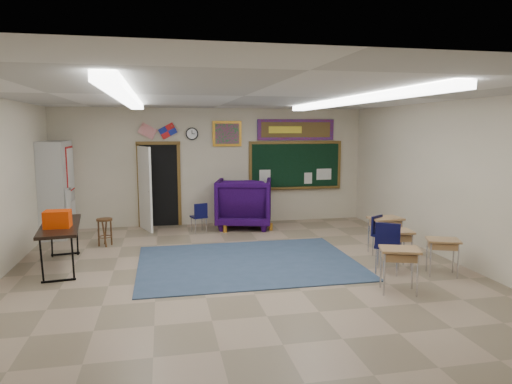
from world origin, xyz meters
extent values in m
plane|color=gray|center=(0.00, 0.00, 0.00)|extent=(9.00, 9.00, 0.00)
cube|color=beige|center=(0.00, 4.50, 1.50)|extent=(8.00, 0.04, 3.00)
cube|color=beige|center=(0.00, -4.50, 1.50)|extent=(8.00, 0.04, 3.00)
cube|color=beige|center=(4.00, 0.00, 1.50)|extent=(0.04, 9.00, 3.00)
cube|color=silver|center=(0.00, 0.00, 3.00)|extent=(8.00, 9.00, 0.04)
cube|color=#32425F|center=(0.20, 0.80, 0.01)|extent=(4.00, 3.00, 0.02)
cube|color=black|center=(-1.40, 4.49, 1.05)|extent=(0.95, 0.04, 2.10)
cube|color=silver|center=(-1.75, 4.05, 1.03)|extent=(0.35, 0.86, 2.05)
cube|color=brown|center=(2.20, 4.47, 1.50)|extent=(2.55, 0.05, 1.30)
cube|color=black|center=(2.20, 4.46, 1.50)|extent=(2.40, 0.03, 1.15)
cube|color=brown|center=(2.20, 4.41, 0.90)|extent=(2.40, 0.12, 0.04)
cube|color=#9D0D0E|center=(2.20, 4.47, 2.45)|extent=(2.10, 0.04, 0.55)
cube|color=brown|center=(2.20, 4.46, 2.45)|extent=(1.90, 0.03, 0.40)
cube|color=#B07722|center=(0.35, 4.47, 2.35)|extent=(0.75, 0.05, 0.65)
cube|color=#A51466|center=(0.35, 4.46, 2.35)|extent=(0.62, 0.03, 0.52)
cylinder|color=black|center=(-0.55, 4.47, 2.35)|extent=(0.32, 0.05, 0.32)
cylinder|color=white|center=(-0.55, 4.45, 2.35)|extent=(0.26, 0.02, 0.26)
cube|color=#A2A29E|center=(-3.72, 3.85, 1.10)|extent=(0.55, 1.25, 2.20)
imported|color=#1B0532|center=(0.69, 3.92, 0.62)|extent=(1.63, 1.66, 1.25)
cube|color=#A5754C|center=(2.70, -0.05, 0.68)|extent=(0.64, 0.51, 0.04)
cube|color=olive|center=(2.70, -0.05, 0.58)|extent=(0.55, 0.43, 0.12)
cube|color=#A5754C|center=(3.00, 0.89, 0.71)|extent=(0.65, 0.52, 0.04)
cube|color=olive|center=(3.00, 0.89, 0.61)|extent=(0.57, 0.44, 0.12)
cube|color=#A5754C|center=(2.17, -1.18, 0.67)|extent=(0.68, 0.59, 0.04)
cube|color=olive|center=(2.17, -1.18, 0.57)|extent=(0.59, 0.50, 0.11)
cube|color=#A5754C|center=(3.32, -0.56, 0.61)|extent=(0.63, 0.56, 0.03)
cube|color=olive|center=(3.32, -0.56, 0.52)|extent=(0.54, 0.47, 0.10)
cube|color=black|center=(-3.13, 1.21, 0.76)|extent=(0.87, 1.97, 0.05)
cube|color=red|center=(-3.11, 0.95, 0.94)|extent=(0.42, 0.32, 0.30)
cylinder|color=#442614|center=(-2.55, 2.65, 0.57)|extent=(0.33, 0.33, 0.04)
torus|color=#442614|center=(-2.55, 2.65, 0.20)|extent=(0.27, 0.27, 0.02)
camera|label=1|loc=(-1.31, -7.29, 2.48)|focal=32.00mm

